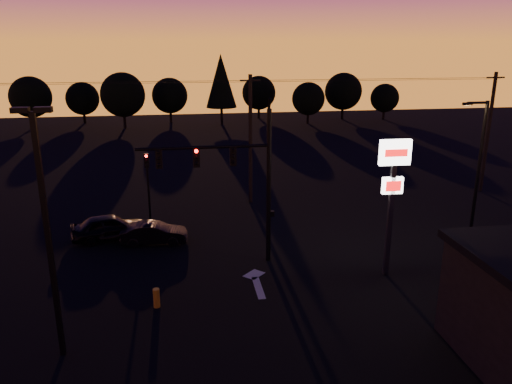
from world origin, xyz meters
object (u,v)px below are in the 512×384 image
secondary_signal (148,177)px  car_left (110,227)px  streetlight (478,164)px  pylon_sign (393,179)px  bollard (157,298)px  car_mid (154,233)px  traffic_signal_mast (237,171)px  parking_lot_light (46,221)px

secondary_signal → car_left: size_ratio=1.00×
streetlight → car_left: (-21.04, 2.83, -3.68)m
pylon_sign → bollard: (-11.17, -1.56, -4.48)m
streetlight → car_mid: bearing=174.5°
traffic_signal_mast → car_mid: (-4.46, 3.27, -4.32)m
traffic_signal_mast → bollard: 7.30m
pylon_sign → car_left: bearing=154.2°
streetlight → bollard: bearing=-162.9°
parking_lot_light → car_left: (0.37, 11.33, -4.53)m
parking_lot_light → bollard: (3.33, 2.94, -4.84)m
traffic_signal_mast → parking_lot_light: parking_lot_light is taller
secondary_signal → car_left: (-2.13, -3.16, -2.12)m
secondary_signal → streetlight: streetlight is taller
pylon_sign → car_mid: size_ratio=1.82×
parking_lot_light → bollard: parking_lot_light is taller
pylon_sign → streetlight: (6.91, 4.00, -0.49)m
secondary_signal → car_mid: bearing=-84.0°
traffic_signal_mast → streetlight: 14.10m
traffic_signal_mast → parking_lot_light: size_ratio=0.94×
pylon_sign → bollard: pylon_sign is taller
pylon_sign → bollard: size_ratio=7.82×
car_left → car_mid: (2.57, -1.07, -0.13)m
parking_lot_light → car_mid: (2.94, 10.26, -4.65)m
secondary_signal → pylon_sign: 15.75m
parking_lot_light → streetlight: bearing=21.7°
parking_lot_light → car_mid: bearing=74.0°
car_left → parking_lot_light: bearing=165.2°
bollard → pylon_sign: bearing=8.0°
traffic_signal_mast → secondary_signal: bearing=123.2°
car_mid → streetlight: bearing=-92.3°
secondary_signal → pylon_sign: (12.00, -9.99, 2.05)m
car_left → car_mid: car_left is taller
car_left → pylon_sign: bearing=-128.8°
streetlight → car_mid: size_ratio=2.14×
secondary_signal → parking_lot_light: parking_lot_light is taller
car_mid → pylon_sign: bearing=-113.4°
car_mid → traffic_signal_mast: bearing=-123.1°
traffic_signal_mast → car_left: traffic_signal_mast is taller
traffic_signal_mast → streetlight: (14.01, 1.51, -0.52)m
traffic_signal_mast → car_mid: size_ratio=2.30×
parking_lot_light → pylon_sign: size_ratio=1.34×
secondary_signal → parking_lot_light: bearing=-99.8°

